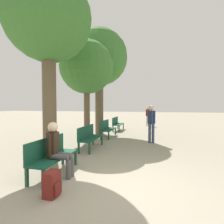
% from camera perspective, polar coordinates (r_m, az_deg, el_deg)
% --- Properties ---
extents(ground_plane, '(80.00, 80.00, 0.00)m').
position_cam_1_polar(ground_plane, '(3.93, 2.62, -23.81)').
color(ground_plane, gray).
extents(bench_row_0, '(0.49, 1.57, 0.90)m').
position_cam_1_polar(bench_row_0, '(4.75, -19.26, -12.67)').
color(bench_row_0, '#144733').
rests_on(bench_row_0, ground_plane).
extents(bench_row_1, '(0.49, 1.57, 0.90)m').
position_cam_1_polar(bench_row_1, '(6.99, -7.50, -7.73)').
color(bench_row_1, '#144733').
rests_on(bench_row_1, ground_plane).
extents(bench_row_2, '(0.49, 1.57, 0.90)m').
position_cam_1_polar(bench_row_2, '(9.41, -1.72, -5.12)').
color(bench_row_2, '#144733').
rests_on(bench_row_2, ground_plane).
extents(bench_row_3, '(0.49, 1.57, 0.90)m').
position_cam_1_polar(bench_row_3, '(11.89, 1.65, -3.56)').
color(bench_row_3, '#144733').
rests_on(bench_row_3, ground_plane).
extents(tree_row_0, '(2.71, 2.71, 5.79)m').
position_cam_1_polar(tree_row_0, '(6.46, -20.09, 26.13)').
color(tree_row_0, brown).
rests_on(tree_row_0, ground_plane).
extents(tree_row_1, '(2.61, 2.61, 4.88)m').
position_cam_1_polar(tree_row_1, '(8.85, -8.29, 14.17)').
color(tree_row_1, brown).
rests_on(tree_row_1, ground_plane).
extents(tree_row_2, '(3.35, 3.35, 6.23)m').
position_cam_1_polar(tree_row_2, '(10.86, -4.21, 17.07)').
color(tree_row_2, brown).
rests_on(tree_row_2, ground_plane).
extents(person_seated, '(0.63, 0.36, 1.32)m').
position_cam_1_polar(person_seated, '(4.50, -17.39, -11.11)').
color(person_seated, '#4C4C4C').
rests_on(person_seated, ground_plane).
extents(backpack, '(0.26, 0.31, 0.48)m').
position_cam_1_polar(backpack, '(3.74, -19.00, -21.36)').
color(backpack, maroon).
rests_on(backpack, ground_plane).
extents(pedestrian_near, '(0.35, 0.30, 1.71)m').
position_cam_1_polar(pedestrian_near, '(8.13, 12.75, -3.02)').
color(pedestrian_near, '#384260').
rests_on(pedestrian_near, ground_plane).
extents(pedestrian_mid, '(0.32, 0.28, 1.59)m').
position_cam_1_polar(pedestrian_mid, '(14.68, 11.60, -0.93)').
color(pedestrian_mid, beige).
rests_on(pedestrian_mid, ground_plane).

